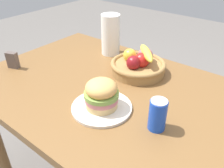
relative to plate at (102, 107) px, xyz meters
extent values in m
cube|color=brown|center=(-0.05, 0.15, -0.03)|extent=(1.40, 0.90, 0.04)
cylinder|color=brown|center=(-0.67, 0.52, -0.40)|extent=(0.07, 0.07, 0.71)
cylinder|color=silver|center=(0.00, 0.00, 0.00)|extent=(0.25, 0.25, 0.01)
cylinder|color=#E5BC75|center=(0.00, 0.00, 0.02)|extent=(0.13, 0.13, 0.03)
cylinder|color=#C67075|center=(0.00, 0.00, 0.05)|extent=(0.14, 0.14, 0.02)
cylinder|color=#84A84C|center=(0.00, 0.00, 0.07)|extent=(0.14, 0.14, 0.02)
ellipsoid|color=#EAAD5D|center=(0.00, 0.00, 0.10)|extent=(0.13, 0.13, 0.07)
cylinder|color=blue|center=(0.24, 0.04, 0.05)|extent=(0.07, 0.07, 0.12)
cylinder|color=silver|center=(0.24, 0.04, 0.12)|extent=(0.06, 0.06, 0.00)
cylinder|color=#9E7542|center=(-0.05, 0.36, 0.02)|extent=(0.28, 0.28, 0.05)
torus|color=#9E7542|center=(-0.05, 0.36, 0.04)|extent=(0.29, 0.29, 0.02)
sphere|color=red|center=(-0.03, 0.35, 0.07)|extent=(0.08, 0.08, 0.08)
sphere|color=#D16066|center=(-0.04, 0.41, 0.07)|extent=(0.08, 0.08, 0.08)
sphere|color=gold|center=(-0.12, 0.37, 0.07)|extent=(0.07, 0.07, 0.07)
sphere|color=maroon|center=(-0.05, 0.31, 0.07)|extent=(0.07, 0.07, 0.07)
ellipsoid|color=yellow|center=(-0.03, 0.39, 0.10)|extent=(0.18, 0.18, 0.05)
cylinder|color=white|center=(-0.32, 0.46, 0.11)|extent=(0.11, 0.11, 0.24)
cube|color=#594C47|center=(-0.62, -0.02, 0.04)|extent=(0.07, 0.05, 0.09)
camera|label=1|loc=(0.52, -0.59, 0.60)|focal=37.69mm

